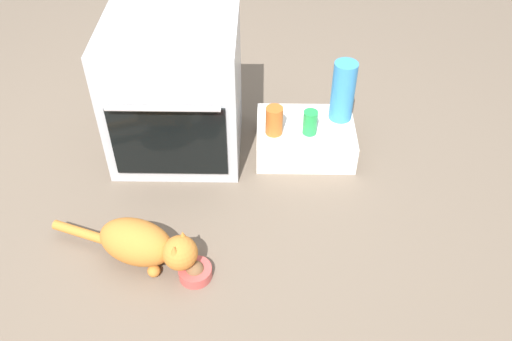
{
  "coord_description": "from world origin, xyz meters",
  "views": [
    {
      "loc": [
        0.33,
        -1.63,
        1.75
      ],
      "look_at": [
        0.3,
        -0.0,
        0.25
      ],
      "focal_mm": 38.31,
      "sensor_mm": 36.0,
      "label": 1
    }
  ],
  "objects_px": {
    "food_bowl": "(195,271)",
    "soda_can": "(310,122)",
    "cat": "(144,244)",
    "sauce_jar": "(274,121)",
    "water_bottle": "(343,91)",
    "oven": "(175,92)",
    "pantry_cabinet": "(305,138)"
  },
  "relations": [
    {
      "from": "food_bowl",
      "to": "soda_can",
      "type": "bearing_deg",
      "value": 56.51
    },
    {
      "from": "cat",
      "to": "sauce_jar",
      "type": "bearing_deg",
      "value": 70.71
    },
    {
      "from": "soda_can",
      "to": "water_bottle",
      "type": "height_order",
      "value": "water_bottle"
    },
    {
      "from": "cat",
      "to": "oven",
      "type": "bearing_deg",
      "value": 104.76
    },
    {
      "from": "soda_can",
      "to": "water_bottle",
      "type": "relative_size",
      "value": 0.4
    },
    {
      "from": "oven",
      "to": "cat",
      "type": "bearing_deg",
      "value": -94.2
    },
    {
      "from": "food_bowl",
      "to": "cat",
      "type": "height_order",
      "value": "cat"
    },
    {
      "from": "cat",
      "to": "sauce_jar",
      "type": "height_order",
      "value": "sauce_jar"
    },
    {
      "from": "food_bowl",
      "to": "soda_can",
      "type": "distance_m",
      "value": 0.88
    },
    {
      "from": "oven",
      "to": "water_bottle",
      "type": "relative_size",
      "value": 2.17
    },
    {
      "from": "pantry_cabinet",
      "to": "cat",
      "type": "distance_m",
      "value": 0.96
    },
    {
      "from": "soda_can",
      "to": "sauce_jar",
      "type": "height_order",
      "value": "sauce_jar"
    },
    {
      "from": "food_bowl",
      "to": "cat",
      "type": "distance_m",
      "value": 0.23
    },
    {
      "from": "food_bowl",
      "to": "cat",
      "type": "bearing_deg",
      "value": 161.04
    },
    {
      "from": "soda_can",
      "to": "sauce_jar",
      "type": "distance_m",
      "value": 0.17
    },
    {
      "from": "pantry_cabinet",
      "to": "food_bowl",
      "type": "xyz_separation_m",
      "value": [
        -0.46,
        -0.77,
        -0.05
      ]
    },
    {
      "from": "cat",
      "to": "soda_can",
      "type": "bearing_deg",
      "value": 62.78
    },
    {
      "from": "pantry_cabinet",
      "to": "cat",
      "type": "bearing_deg",
      "value": -133.47
    },
    {
      "from": "sauce_jar",
      "to": "pantry_cabinet",
      "type": "bearing_deg",
      "value": 18.97
    },
    {
      "from": "pantry_cabinet",
      "to": "food_bowl",
      "type": "relative_size",
      "value": 3.55
    },
    {
      "from": "water_bottle",
      "to": "pantry_cabinet",
      "type": "bearing_deg",
      "value": -156.65
    },
    {
      "from": "soda_can",
      "to": "water_bottle",
      "type": "bearing_deg",
      "value": 38.49
    },
    {
      "from": "cat",
      "to": "water_bottle",
      "type": "relative_size",
      "value": 2.07
    },
    {
      "from": "oven",
      "to": "water_bottle",
      "type": "xyz_separation_m",
      "value": [
        0.78,
        0.06,
        -0.03
      ]
    },
    {
      "from": "oven",
      "to": "sauce_jar",
      "type": "distance_m",
      "value": 0.47
    },
    {
      "from": "oven",
      "to": "soda_can",
      "type": "relative_size",
      "value": 5.43
    },
    {
      "from": "food_bowl",
      "to": "sauce_jar",
      "type": "distance_m",
      "value": 0.8
    },
    {
      "from": "cat",
      "to": "soda_can",
      "type": "height_order",
      "value": "soda_can"
    },
    {
      "from": "water_bottle",
      "to": "food_bowl",
      "type": "bearing_deg",
      "value": -126.83
    },
    {
      "from": "cat",
      "to": "water_bottle",
      "type": "height_order",
      "value": "water_bottle"
    },
    {
      "from": "sauce_jar",
      "to": "water_bottle",
      "type": "relative_size",
      "value": 0.47
    },
    {
      "from": "oven",
      "to": "water_bottle",
      "type": "height_order",
      "value": "oven"
    }
  ]
}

